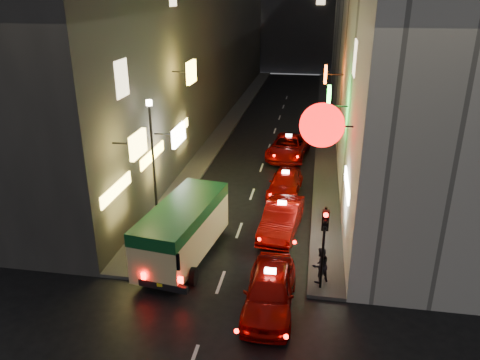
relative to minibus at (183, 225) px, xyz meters
The scene contains 12 objects.
building_left 25.74m from the minibus, 104.17° to the left, with size 7.43×52.00×18.00m.
building_right 26.93m from the minibus, 67.39° to the left, with size 8.27×52.00×18.00m.
sidewalk_left 24.08m from the minibus, 95.47° to the left, with size 1.50×52.00×0.15m, color #42403D.
sidewalk_right 24.76m from the minibus, 75.45° to the left, with size 1.50×52.00×0.15m, color #42403D.
minibus is the anchor object (origin of this frame).
taxi_near 5.08m from the minibus, 35.40° to the right, with size 2.32×5.63×1.96m.
taxi_second 5.13m from the minibus, 37.62° to the left, with size 2.79×5.70×1.92m.
taxi_third 8.83m from the minibus, 64.10° to the left, with size 2.18×4.70×1.63m.
taxi_far 14.88m from the minibus, 76.21° to the left, with size 2.95×5.73×1.92m.
pedestrian_sidewalk 6.04m from the minibus, 10.40° to the right, with size 0.65×0.41×1.73m, color black.
traffic_light 6.26m from the minibus, 15.11° to the right, with size 0.26×0.43×3.50m.
lamp_post 4.24m from the minibus, 127.52° to the left, with size 0.28×0.28×6.22m.
Camera 1 is at (3.45, -7.23, 11.03)m, focal length 35.00 mm.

